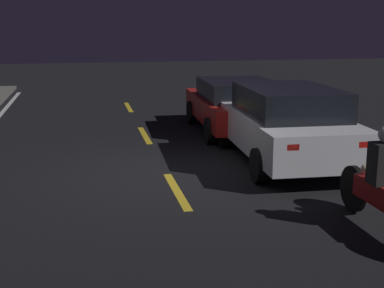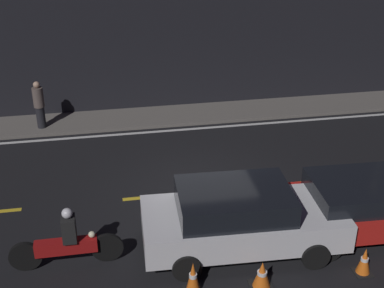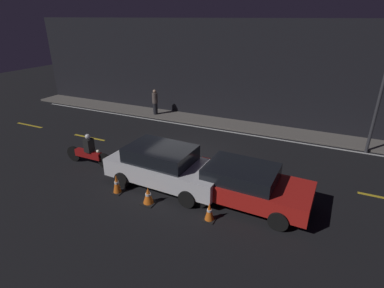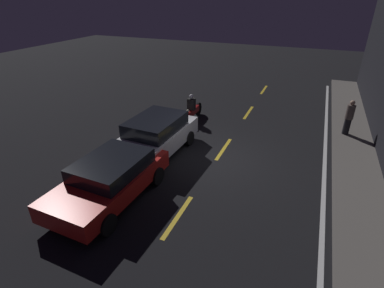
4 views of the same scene
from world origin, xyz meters
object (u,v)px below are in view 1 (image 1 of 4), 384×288
object	(u,v)px
taxi_red	(236,104)
traffic_cone_near	(375,157)
traffic_cone_mid	(343,143)
sedan_white	(285,123)
traffic_cone_far	(300,123)

from	to	relation	value
taxi_red	traffic_cone_near	distance (m)	4.49
traffic_cone_mid	sedan_white	bearing A→B (deg)	94.63
sedan_white	traffic_cone_mid	size ratio (longest dim) A/B	7.26
taxi_red	traffic_cone_near	size ratio (longest dim) A/B	5.85
traffic_cone_mid	traffic_cone_far	distance (m)	2.20
traffic_cone_near	traffic_cone_far	xyz separation A→B (m)	(3.58, -0.07, -0.05)
taxi_red	traffic_cone_far	xyz separation A→B (m)	(-0.70, -1.41, -0.41)
taxi_red	traffic_cone_far	distance (m)	1.62
traffic_cone_mid	taxi_red	bearing A→B (deg)	26.38
sedan_white	taxi_red	world-z (taller)	sedan_white
traffic_cone_far	traffic_cone_mid	bearing A→B (deg)	-179.21
sedan_white	traffic_cone_mid	xyz separation A→B (m)	(0.11, -1.33, -0.49)
traffic_cone_near	taxi_red	bearing A→B (deg)	17.40
sedan_white	traffic_cone_near	size ratio (longest dim) A/B	6.15
traffic_cone_near	traffic_cone_far	bearing A→B (deg)	-1.05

